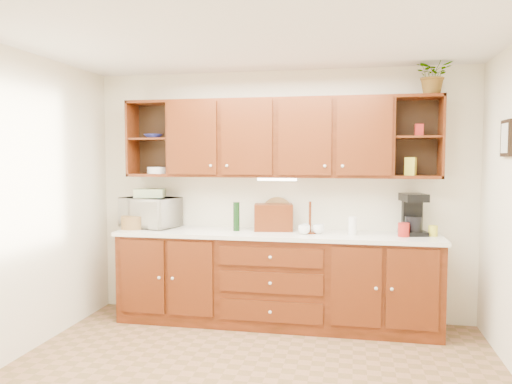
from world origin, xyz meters
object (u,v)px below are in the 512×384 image
at_px(microwave, 150,212).
at_px(bread_box, 273,217).
at_px(coffee_maker, 413,215).
at_px(potted_plant, 434,75).

height_order(microwave, bread_box, microwave).
bearing_deg(coffee_maker, microwave, 167.38).
distance_m(microwave, bread_box, 1.35).
bearing_deg(microwave, coffee_maker, 15.44).
bearing_deg(microwave, bread_box, 15.78).
relative_size(microwave, bread_box, 1.49).
bearing_deg(bread_box, potted_plant, -10.38).
relative_size(bread_box, potted_plant, 1.05).
xyz_separation_m(bread_box, coffee_maker, (1.38, -0.00, 0.06)).
height_order(bread_box, potted_plant, potted_plant).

